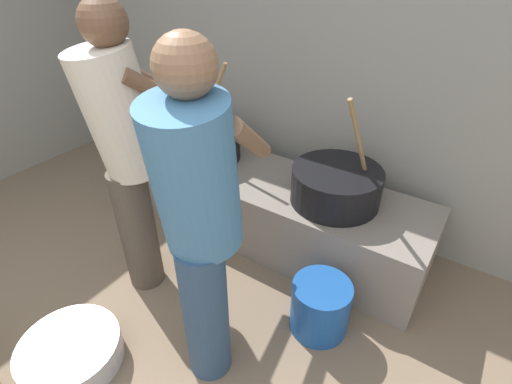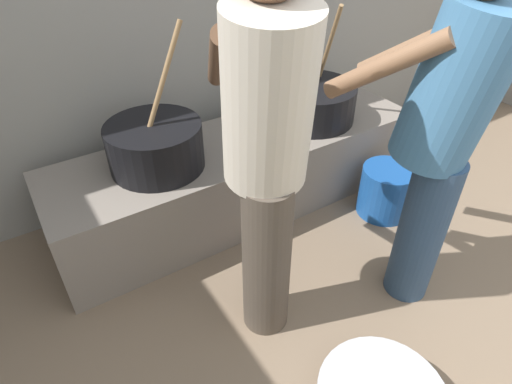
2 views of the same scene
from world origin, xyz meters
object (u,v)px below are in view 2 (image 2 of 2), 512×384
object	(u,v)px
cooking_pot_secondary	(311,102)
cook_in_cream_shirt	(267,147)
cook_in_blue_shirt	(443,130)
cooking_pot_main	(156,146)
bucket_blue_plastic	(386,191)

from	to	relation	value
cooking_pot_secondary	cook_in_cream_shirt	distance (m)	1.15
cooking_pot_secondary	cook_in_cream_shirt	world-z (taller)	cook_in_cream_shirt
cook_in_blue_shirt	cooking_pot_main	bearing A→B (deg)	129.96
cooking_pot_main	cooking_pot_secondary	world-z (taller)	cooking_pot_main
cooking_pot_main	cook_in_blue_shirt	size ratio (longest dim) A/B	0.45
cooking_pot_secondary	cook_in_blue_shirt	distance (m)	1.02
bucket_blue_plastic	cooking_pot_secondary	bearing A→B (deg)	110.22
cook_in_cream_shirt	cook_in_blue_shirt	xyz separation A→B (m)	(0.65, -0.22, -0.02)
cooking_pot_main	cooking_pot_secondary	bearing A→B (deg)	-0.05
cooking_pot_main	cook_in_cream_shirt	size ratio (longest dim) A/B	0.44
cooking_pot_main	cook_in_blue_shirt	xyz separation A→B (m)	(0.80, -0.96, 0.29)
cooking_pot_secondary	cook_in_blue_shirt	xyz separation A→B (m)	(-0.16, -0.96, 0.31)
cooking_pot_secondary	cooking_pot_main	bearing A→B (deg)	179.95
cooking_pot_main	cook_in_cream_shirt	bearing A→B (deg)	-78.40
cooking_pot_main	cook_in_blue_shirt	bearing A→B (deg)	-50.04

